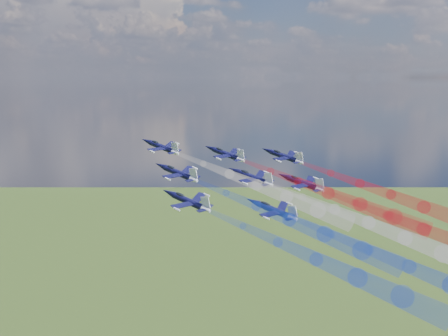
{
  "coord_description": "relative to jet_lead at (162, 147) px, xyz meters",
  "views": [
    {
      "loc": [
        -12.34,
        -153.24,
        197.35
      ],
      "look_at": [
        1.7,
        -16.58,
        174.72
      ],
      "focal_mm": 44.14,
      "sensor_mm": 36.0,
      "label": 1
    }
  ],
  "objects": [
    {
      "name": "jet_lead",
      "position": [
        0.0,
        0.0,
        0.0
      ],
      "size": [
        17.54,
        17.25,
        7.93
      ],
      "primitive_type": null,
      "rotation": [
        0.24,
        -0.12,
        0.86
      ],
      "color": "black"
    },
    {
      "name": "trail_lead",
      "position": [
        23.2,
        -18.92,
        -7.34
      ],
      "size": [
        40.85,
        34.99,
        16.7
      ],
      "primitive_type": null,
      "rotation": [
        0.24,
        -0.12,
        0.86
      ],
      "color": "silver"
    },
    {
      "name": "jet_inner_left",
      "position": [
        4.03,
        -18.19,
        -4.06
      ],
      "size": [
        17.54,
        17.25,
        7.93
      ],
      "primitive_type": null,
      "rotation": [
        0.24,
        -0.12,
        0.86
      ],
      "color": "black"
    },
    {
      "name": "trail_inner_left",
      "position": [
        27.23,
        -37.11,
        -11.41
      ],
      "size": [
        40.85,
        34.99,
        16.7
      ],
      "primitive_type": null,
      "rotation": [
        0.24,
        -0.12,
        0.86
      ],
      "color": "blue"
    },
    {
      "name": "jet_inner_right",
      "position": [
        17.47,
        -1.59,
        -1.97
      ],
      "size": [
        17.54,
        17.25,
        7.93
      ],
      "primitive_type": null,
      "rotation": [
        0.24,
        -0.12,
        0.86
      ],
      "color": "black"
    },
    {
      "name": "trail_inner_right",
      "position": [
        40.67,
        -20.51,
        -9.31
      ],
      "size": [
        40.85,
        34.99,
        16.7
      ],
      "primitive_type": null,
      "rotation": [
        0.24,
        -0.12,
        0.86
      ],
      "color": "red"
    },
    {
      "name": "jet_outer_left",
      "position": [
        5.82,
        -33.55,
        -7.61
      ],
      "size": [
        17.54,
        17.25,
        7.93
      ],
      "primitive_type": null,
      "rotation": [
        0.24,
        -0.12,
        0.86
      ],
      "color": "black"
    },
    {
      "name": "trail_outer_left",
      "position": [
        29.03,
        -52.47,
        -14.95
      ],
      "size": [
        40.85,
        34.99,
        16.7
      ],
      "primitive_type": null,
      "rotation": [
        0.24,
        -0.12,
        0.86
      ],
      "color": "blue"
    },
    {
      "name": "jet_center_third",
      "position": [
        22.43,
        -15.99,
        -5.88
      ],
      "size": [
        17.54,
        17.25,
        7.93
      ],
      "primitive_type": null,
      "rotation": [
        0.24,
        -0.12,
        0.86
      ],
      "color": "black"
    },
    {
      "name": "trail_center_third",
      "position": [
        45.64,
        -34.91,
        -13.23
      ],
      "size": [
        40.85,
        34.99,
        16.7
      ],
      "primitive_type": null,
      "rotation": [
        0.24,
        -0.12,
        0.86
      ],
      "color": "silver"
    },
    {
      "name": "jet_outer_right",
      "position": [
        33.6,
        -1.12,
        -2.91
      ],
      "size": [
        17.54,
        17.25,
        7.93
      ],
      "primitive_type": null,
      "rotation": [
        0.24,
        -0.12,
        0.86
      ],
      "color": "black"
    },
    {
      "name": "trail_outer_right",
      "position": [
        56.81,
        -20.04,
        -10.25
      ],
      "size": [
        40.85,
        34.99,
        16.7
      ],
      "primitive_type": null,
      "rotation": [
        0.24,
        -0.12,
        0.86
      ],
      "color": "red"
    },
    {
      "name": "jet_rear_left",
      "position": [
        24.82,
        -31.95,
        -10.41
      ],
      "size": [
        17.54,
        17.25,
        7.93
      ],
      "primitive_type": null,
      "rotation": [
        0.24,
        -0.12,
        0.86
      ],
      "color": "black"
    },
    {
      "name": "trail_rear_left",
      "position": [
        48.03,
        -50.87,
        -17.75
      ],
      "size": [
        40.85,
        34.99,
        16.7
      ],
      "primitive_type": null,
      "rotation": [
        0.24,
        -0.12,
        0.86
      ],
      "color": "blue"
    },
    {
      "name": "jet_rear_right",
      "position": [
        35.24,
        -16.04,
        -7.58
      ],
      "size": [
        17.54,
        17.25,
        7.93
      ],
      "primitive_type": null,
      "rotation": [
        0.24,
        -0.12,
        0.86
      ],
      "color": "black"
    },
    {
      "name": "trail_rear_right",
      "position": [
        58.45,
        -34.96,
        -14.92
      ],
      "size": [
        40.85,
        34.99,
        16.7
      ],
      "primitive_type": null,
      "rotation": [
        0.24,
        -0.12,
        0.86
      ],
      "color": "red"
    }
  ]
}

